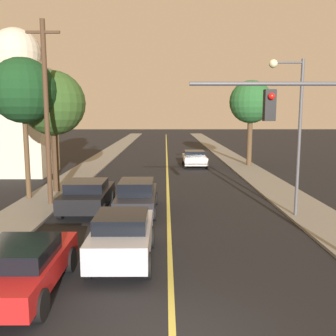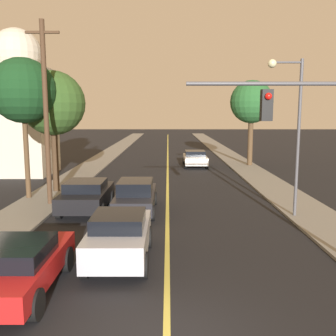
{
  "view_description": "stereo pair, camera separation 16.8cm",
  "coord_description": "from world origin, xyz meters",
  "px_view_note": "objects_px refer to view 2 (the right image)",
  "views": [
    {
      "loc": [
        -0.14,
        -6.69,
        4.62
      ],
      "look_at": [
        0.0,
        13.73,
        1.6
      ],
      "focal_mm": 40.0,
      "sensor_mm": 36.0,
      "label": 1
    },
    {
      "loc": [
        0.03,
        -6.69,
        4.62
      ],
      "look_at": [
        0.0,
        13.73,
        1.6
      ],
      "focal_mm": 40.0,
      "sensor_mm": 36.0,
      "label": 2
    }
  ],
  "objects_px": {
    "car_far_oncoming": "(196,158)",
    "tree_left_near": "(53,104)",
    "traffic_signal_mast": "(319,136)",
    "car_near_lane_second": "(136,196)",
    "utility_pole_left": "(46,111)",
    "car_near_lane_front": "(120,236)",
    "domed_building_left": "(20,106)",
    "streetlamp_right": "(292,117)",
    "tree_left_far": "(24,91)",
    "car_outer_lane_front": "(19,265)",
    "car_outer_lane_second": "(87,195)",
    "tree_right_near": "(252,102)"
  },
  "relations": [
    {
      "from": "car_far_oncoming",
      "to": "tree_left_near",
      "type": "height_order",
      "value": "tree_left_near"
    },
    {
      "from": "traffic_signal_mast",
      "to": "car_near_lane_second",
      "type": "bearing_deg",
      "value": 133.68
    },
    {
      "from": "car_near_lane_second",
      "to": "utility_pole_left",
      "type": "height_order",
      "value": "utility_pole_left"
    },
    {
      "from": "car_near_lane_front",
      "to": "tree_left_near",
      "type": "bearing_deg",
      "value": 116.06
    },
    {
      "from": "car_far_oncoming",
      "to": "traffic_signal_mast",
      "type": "distance_m",
      "value": 21.64
    },
    {
      "from": "domed_building_left",
      "to": "streetlamp_right",
      "type": "bearing_deg",
      "value": -36.49
    },
    {
      "from": "utility_pole_left",
      "to": "traffic_signal_mast",
      "type": "bearing_deg",
      "value": -35.72
    },
    {
      "from": "streetlamp_right",
      "to": "domed_building_left",
      "type": "bearing_deg",
      "value": 143.51
    },
    {
      "from": "utility_pole_left",
      "to": "car_near_lane_second",
      "type": "bearing_deg",
      "value": -15.72
    },
    {
      "from": "tree_left_near",
      "to": "tree_left_far",
      "type": "bearing_deg",
      "value": -117.62
    },
    {
      "from": "car_far_oncoming",
      "to": "traffic_signal_mast",
      "type": "relative_size",
      "value": 0.75
    },
    {
      "from": "car_outer_lane_front",
      "to": "tree_left_near",
      "type": "bearing_deg",
      "value": 102.29
    },
    {
      "from": "streetlamp_right",
      "to": "traffic_signal_mast",
      "type": "bearing_deg",
      "value": -99.72
    },
    {
      "from": "traffic_signal_mast",
      "to": "streetlamp_right",
      "type": "height_order",
      "value": "streetlamp_right"
    },
    {
      "from": "car_far_oncoming",
      "to": "streetlamp_right",
      "type": "distance_m",
      "value": 16.77
    },
    {
      "from": "car_near_lane_second",
      "to": "domed_building_left",
      "type": "xyz_separation_m",
      "value": [
        -9.54,
        11.12,
        4.31
      ]
    },
    {
      "from": "car_far_oncoming",
      "to": "utility_pole_left",
      "type": "height_order",
      "value": "utility_pole_left"
    },
    {
      "from": "car_near_lane_second",
      "to": "tree_left_far",
      "type": "bearing_deg",
      "value": 156.66
    },
    {
      "from": "car_outer_lane_front",
      "to": "traffic_signal_mast",
      "type": "height_order",
      "value": "traffic_signal_mast"
    },
    {
      "from": "car_outer_lane_second",
      "to": "utility_pole_left",
      "type": "distance_m",
      "value": 4.56
    },
    {
      "from": "car_near_lane_second",
      "to": "traffic_signal_mast",
      "type": "distance_m",
      "value": 9.09
    },
    {
      "from": "car_near_lane_second",
      "to": "tree_left_near",
      "type": "bearing_deg",
      "value": 138.8
    },
    {
      "from": "tree_left_far",
      "to": "domed_building_left",
      "type": "distance_m",
      "value": 9.28
    },
    {
      "from": "car_near_lane_second",
      "to": "car_far_oncoming",
      "type": "distance_m",
      "value": 15.63
    },
    {
      "from": "car_outer_lane_front",
      "to": "utility_pole_left",
      "type": "xyz_separation_m",
      "value": [
        -2.08,
        9.2,
        3.96
      ]
    },
    {
      "from": "tree_left_far",
      "to": "domed_building_left",
      "type": "relative_size",
      "value": 0.68
    },
    {
      "from": "traffic_signal_mast",
      "to": "car_outer_lane_front",
      "type": "bearing_deg",
      "value": -167.67
    },
    {
      "from": "car_far_oncoming",
      "to": "car_near_lane_front",
      "type": "bearing_deg",
      "value": 79.58
    },
    {
      "from": "tree_left_far",
      "to": "car_near_lane_front",
      "type": "bearing_deg",
      "value": -54.73
    },
    {
      "from": "car_far_oncoming",
      "to": "tree_left_far",
      "type": "height_order",
      "value": "tree_left_far"
    },
    {
      "from": "utility_pole_left",
      "to": "tree_right_near",
      "type": "xyz_separation_m",
      "value": [
        13.02,
        13.95,
        0.79
      ]
    },
    {
      "from": "traffic_signal_mast",
      "to": "streetlamp_right",
      "type": "distance_m",
      "value": 5.31
    },
    {
      "from": "streetlamp_right",
      "to": "tree_left_near",
      "type": "bearing_deg",
      "value": 155.63
    },
    {
      "from": "car_near_lane_front",
      "to": "traffic_signal_mast",
      "type": "height_order",
      "value": "traffic_signal_mast"
    },
    {
      "from": "tree_right_near",
      "to": "streetlamp_right",
      "type": "bearing_deg",
      "value": -96.49
    },
    {
      "from": "streetlamp_right",
      "to": "tree_left_far",
      "type": "height_order",
      "value": "tree_left_far"
    },
    {
      "from": "domed_building_left",
      "to": "car_outer_lane_front",
      "type": "bearing_deg",
      "value": -69.3
    },
    {
      "from": "car_outer_lane_front",
      "to": "tree_left_near",
      "type": "relative_size",
      "value": 0.61
    },
    {
      "from": "traffic_signal_mast",
      "to": "tree_left_far",
      "type": "relative_size",
      "value": 0.76
    },
    {
      "from": "tree_left_near",
      "to": "car_outer_lane_second",
      "type": "bearing_deg",
      "value": -57.43
    },
    {
      "from": "streetlamp_right",
      "to": "tree_left_far",
      "type": "distance_m",
      "value": 13.29
    },
    {
      "from": "traffic_signal_mast",
      "to": "utility_pole_left",
      "type": "distance_m",
      "value": 12.7
    },
    {
      "from": "utility_pole_left",
      "to": "domed_building_left",
      "type": "relative_size",
      "value": 0.83
    },
    {
      "from": "car_far_oncoming",
      "to": "traffic_signal_mast",
      "type": "height_order",
      "value": "traffic_signal_mast"
    },
    {
      "from": "car_outer_lane_front",
      "to": "tree_left_far",
      "type": "relative_size",
      "value": 0.58
    },
    {
      "from": "traffic_signal_mast",
      "to": "tree_left_far",
      "type": "distance_m",
      "value": 14.83
    },
    {
      "from": "car_near_lane_second",
      "to": "car_outer_lane_front",
      "type": "distance_m",
      "value": 8.29
    },
    {
      "from": "car_outer_lane_second",
      "to": "tree_left_near",
      "type": "bearing_deg",
      "value": 122.57
    },
    {
      "from": "car_near_lane_second",
      "to": "streetlamp_right",
      "type": "height_order",
      "value": "streetlamp_right"
    },
    {
      "from": "utility_pole_left",
      "to": "tree_right_near",
      "type": "height_order",
      "value": "utility_pole_left"
    }
  ]
}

